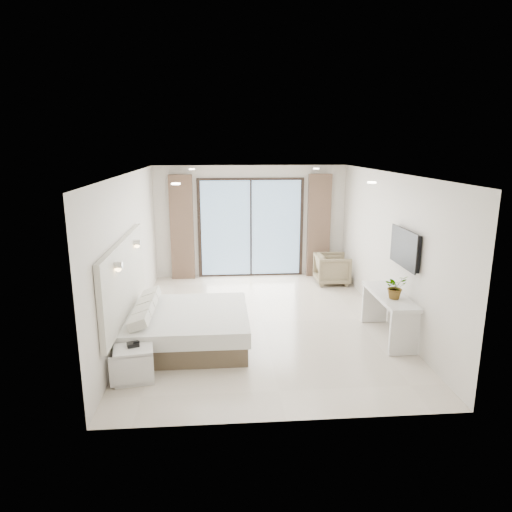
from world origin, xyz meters
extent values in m
plane|color=beige|center=(0.00, 0.00, 0.00)|extent=(6.20, 6.20, 0.00)
cube|color=silver|center=(0.00, 3.10, 1.35)|extent=(4.60, 0.02, 2.70)
cube|color=silver|center=(0.00, -3.10, 1.35)|extent=(4.60, 0.02, 2.70)
cube|color=silver|center=(-2.30, 0.00, 1.35)|extent=(0.02, 6.20, 2.70)
cube|color=silver|center=(2.30, 0.00, 1.35)|extent=(0.02, 6.20, 2.70)
cube|color=white|center=(0.00, 0.00, 2.70)|extent=(4.60, 6.20, 0.02)
cube|color=silver|center=(-2.25, -0.84, 1.15)|extent=(0.08, 3.00, 1.20)
cube|color=black|center=(2.25, -0.85, 1.55)|extent=(0.06, 1.00, 0.58)
cube|color=black|center=(2.21, -0.85, 1.55)|extent=(0.02, 1.04, 0.62)
cube|color=black|center=(0.00, 3.07, 1.20)|extent=(2.56, 0.04, 2.42)
cube|color=#82A8D0|center=(0.00, 3.04, 1.20)|extent=(2.40, 0.01, 2.30)
cube|color=brown|center=(-1.65, 2.96, 1.25)|extent=(0.55, 0.14, 2.50)
cube|color=brown|center=(1.65, 2.96, 1.25)|extent=(0.55, 0.14, 2.50)
cylinder|color=white|center=(-1.30, -1.80, 2.68)|extent=(0.12, 0.12, 0.02)
cylinder|color=white|center=(1.30, -1.80, 2.68)|extent=(0.12, 0.12, 0.02)
cylinder|color=white|center=(-1.30, 1.80, 2.68)|extent=(0.12, 0.12, 0.02)
cylinder|color=white|center=(1.30, 1.80, 2.68)|extent=(0.12, 0.12, 0.02)
cube|color=brown|center=(-1.31, -0.84, 0.15)|extent=(1.89, 1.79, 0.30)
cube|color=silver|center=(-1.31, -0.84, 0.43)|extent=(1.97, 1.87, 0.25)
cube|color=silver|center=(-1.95, -1.45, 0.62)|extent=(0.28, 0.38, 0.14)
cube|color=silver|center=(-1.95, -1.04, 0.62)|extent=(0.28, 0.38, 0.14)
cube|color=silver|center=(-1.95, -0.63, 0.62)|extent=(0.28, 0.38, 0.14)
cube|color=silver|center=(-1.95, -0.22, 0.62)|extent=(0.28, 0.38, 0.14)
cube|color=silver|center=(-1.95, -1.97, 0.45)|extent=(0.58, 0.50, 0.05)
cube|color=silver|center=(-1.95, -1.97, 0.03)|extent=(0.58, 0.50, 0.05)
cube|color=silver|center=(-1.95, -2.16, 0.24)|extent=(0.52, 0.13, 0.43)
cube|color=silver|center=(-1.95, -1.78, 0.24)|extent=(0.52, 0.13, 0.43)
cube|color=black|center=(-1.96, -1.91, 0.50)|extent=(0.19, 0.17, 0.05)
cube|color=silver|center=(2.04, -0.85, 0.74)|extent=(0.47, 1.52, 0.06)
cube|color=silver|center=(2.04, -1.53, 0.35)|extent=(0.45, 0.06, 0.71)
cube|color=silver|center=(2.04, -0.17, 0.35)|extent=(0.45, 0.06, 0.71)
imported|color=#33662D|center=(2.04, -1.06, 0.92)|extent=(0.45, 0.48, 0.30)
imported|color=#807454|center=(1.85, 2.27, 0.38)|extent=(0.71, 0.76, 0.77)
camera|label=1|loc=(-0.73, -7.82, 3.18)|focal=32.00mm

